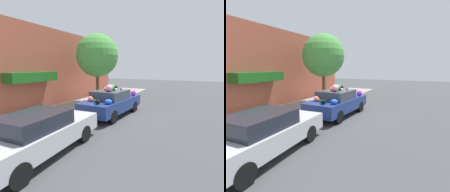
# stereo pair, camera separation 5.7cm
# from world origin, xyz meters

# --- Properties ---
(ground_plane) EXTENTS (60.00, 60.00, 0.00)m
(ground_plane) POSITION_xyz_m (0.00, 0.00, 0.00)
(ground_plane) COLOR #424244
(sidewalk_curb) EXTENTS (24.00, 3.20, 0.12)m
(sidewalk_curb) POSITION_xyz_m (0.00, 2.70, 0.06)
(sidewalk_curb) COLOR gray
(sidewalk_curb) RESTS_ON ground
(building_facade) EXTENTS (18.00, 1.20, 5.37)m
(building_facade) POSITION_xyz_m (-0.08, 4.92, 2.66)
(building_facade) COLOR #9E4C38
(building_facade) RESTS_ON ground
(street_tree) EXTENTS (3.07, 3.07, 4.99)m
(street_tree) POSITION_xyz_m (2.34, 2.29, 3.56)
(street_tree) COLOR brown
(street_tree) RESTS_ON sidewalk_curb
(fire_hydrant) EXTENTS (0.20, 0.20, 0.70)m
(fire_hydrant) POSITION_xyz_m (-0.44, 1.80, 0.46)
(fire_hydrant) COLOR #B2B2B7
(fire_hydrant) RESTS_ON sidewalk_curb
(art_car) EXTENTS (4.40, 2.07, 1.82)m
(art_car) POSITION_xyz_m (-0.04, -0.05, 0.79)
(art_car) COLOR navy
(art_car) RESTS_ON ground
(parked_car_plain) EXTENTS (4.51, 1.88, 1.38)m
(parked_car_plain) POSITION_xyz_m (-5.21, -0.04, 0.72)
(parked_car_plain) COLOR #B7BABF
(parked_car_plain) RESTS_ON ground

